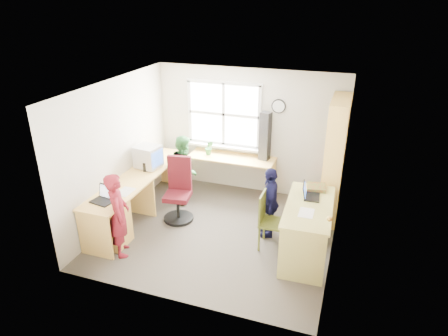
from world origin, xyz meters
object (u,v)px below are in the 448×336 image
at_px(right_desk, 308,219).
at_px(bookshelf, 334,162).
at_px(potted_plant, 209,148).
at_px(person_red, 119,215).
at_px(crt_monitor, 148,157).
at_px(swivel_chair, 179,193).
at_px(laptop_right, 309,194).
at_px(l_desk, 138,203).
at_px(person_navy, 270,202).
at_px(person_green, 185,169).
at_px(cd_tower, 265,136).
at_px(laptop_left, 104,197).
at_px(wooden_chair, 269,219).

relative_size(right_desk, bookshelf, 0.69).
height_order(potted_plant, person_red, person_red).
bearing_deg(crt_monitor, swivel_chair, -12.39).
distance_m(laptop_right, person_red, 2.83).
height_order(l_desk, person_navy, person_navy).
bearing_deg(potted_plant, person_green, -118.52).
relative_size(bookshelf, person_navy, 1.78).
distance_m(bookshelf, person_red, 3.61).
relative_size(l_desk, swivel_chair, 2.66).
relative_size(laptop_right, person_green, 0.26).
height_order(bookshelf, laptop_right, bookshelf).
xyz_separation_m(bookshelf, cd_tower, (-1.29, 0.34, 0.20)).
height_order(bookshelf, laptop_left, bookshelf).
bearing_deg(crt_monitor, right_desk, -3.30).
distance_m(right_desk, person_navy, 0.73).
relative_size(wooden_chair, crt_monitor, 1.96).
relative_size(laptop_left, potted_plant, 1.27).
bearing_deg(right_desk, l_desk, -178.93).
xyz_separation_m(swivel_chair, laptop_right, (2.20, -0.09, 0.40)).
relative_size(laptop_right, potted_plant, 1.13).
bearing_deg(laptop_left, potted_plant, 80.00).
xyz_separation_m(wooden_chair, person_navy, (-0.06, 0.34, 0.10)).
relative_size(bookshelf, potted_plant, 7.24).
bearing_deg(bookshelf, wooden_chair, -121.43).
relative_size(crt_monitor, laptop_left, 1.25).
height_order(laptop_right, person_red, person_red).
bearing_deg(person_navy, laptop_right, 70.24).
relative_size(crt_monitor, person_navy, 0.39).
bearing_deg(laptop_right, potted_plant, 53.62).
relative_size(cd_tower, person_navy, 0.77).
distance_m(wooden_chair, potted_plant, 2.21).
bearing_deg(laptop_left, l_desk, 78.66).
xyz_separation_m(bookshelf, laptop_right, (-0.27, -1.06, -0.13)).
distance_m(right_desk, crt_monitor, 3.02).
xyz_separation_m(swivel_chair, crt_monitor, (-0.69, 0.26, 0.48)).
bearing_deg(person_green, cd_tower, -74.89).
height_order(l_desk, bookshelf, bookshelf).
height_order(right_desk, laptop_left, laptop_left).
height_order(swivel_chair, cd_tower, cd_tower).
relative_size(wooden_chair, laptop_right, 2.75).
xyz_separation_m(swivel_chair, potted_plant, (0.11, 1.19, 0.42)).
bearing_deg(wooden_chair, potted_plant, 134.91).
distance_m(swivel_chair, cd_tower, 1.90).
xyz_separation_m(bookshelf, person_red, (-2.85, -2.20, -0.35)).
bearing_deg(right_desk, cd_tower, 120.67).
distance_m(person_red, person_navy, 2.33).
distance_m(l_desk, laptop_left, 0.70).
relative_size(l_desk, crt_monitor, 6.41).
relative_size(right_desk, laptop_left, 3.94).
distance_m(l_desk, person_red, 0.76).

